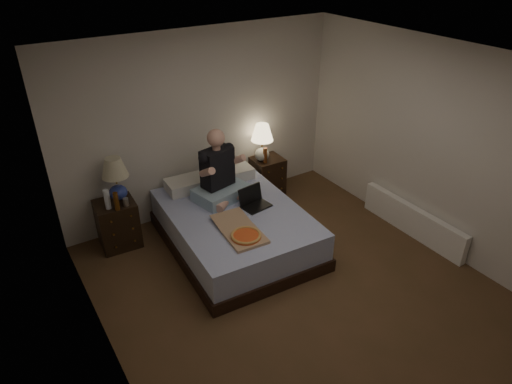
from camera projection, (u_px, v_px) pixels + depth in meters
floor at (299, 292)px, 5.08m from camera, size 4.00×4.50×0.00m
ceiling at (314, 67)px, 3.84m from camera, size 4.00×4.50×0.00m
wall_back at (202, 124)px, 6.10m from camera, size 4.00×0.00×2.50m
wall_left at (101, 265)px, 3.53m from camera, size 0.00×4.50×2.50m
wall_right at (439, 149)px, 5.40m from camera, size 0.00×4.50×2.50m
bed at (235, 228)px, 5.73m from camera, size 1.64×2.11×0.51m
nightstand_left at (118, 224)px, 5.71m from camera, size 0.50×0.45×0.62m
nightstand_right at (267, 176)px, 6.88m from camera, size 0.45×0.41×0.57m
lamp_left at (116, 179)px, 5.50m from camera, size 0.40×0.40×0.56m
lamp_right at (262, 143)px, 6.55m from camera, size 0.36×0.36×0.56m
water_bottle at (107, 199)px, 5.39m from camera, size 0.07×0.07×0.25m
soda_can at (126, 202)px, 5.48m from camera, size 0.07×0.07×0.10m
beer_bottle_left at (116, 201)px, 5.37m from camera, size 0.06×0.06×0.23m
beer_bottle_right at (265, 155)px, 6.57m from camera, size 0.06×0.06×0.23m
person at (220, 166)px, 5.65m from camera, size 0.76×0.65×0.93m
laptop at (256, 199)px, 5.63m from camera, size 0.37×0.32×0.24m
pizza_box at (246, 236)px, 5.07m from camera, size 0.46×0.79×0.08m
radiator at (412, 221)px, 5.97m from camera, size 0.10×1.60×0.40m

